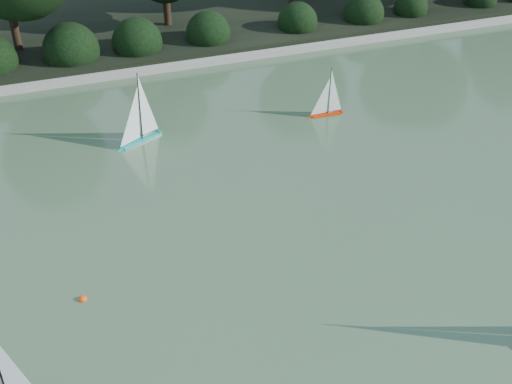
# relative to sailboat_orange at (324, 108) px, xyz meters

# --- Properties ---
(ground) EXTENTS (80.00, 80.00, 0.00)m
(ground) POSITION_rel_sailboat_orange_xyz_m (-2.92, -5.38, -0.18)
(ground) COLOR #32472A
(ground) RESTS_ON ground
(pond_coping) EXTENTS (40.00, 0.35, 0.18)m
(pond_coping) POSITION_rel_sailboat_orange_xyz_m (-2.92, 3.62, -0.09)
(pond_coping) COLOR gray
(pond_coping) RESTS_ON ground
(far_bank) EXTENTS (40.00, 8.00, 0.30)m
(far_bank) POSITION_rel_sailboat_orange_xyz_m (-2.92, 7.62, -0.03)
(far_bank) COLOR black
(far_bank) RESTS_ON ground
(shrub_hedge) EXTENTS (29.10, 1.10, 1.10)m
(shrub_hedge) POSITION_rel_sailboat_orange_xyz_m (-2.92, 4.52, 0.27)
(shrub_hedge) COLOR black
(shrub_hedge) RESTS_ON ground
(sailboat_orange) EXTENTS (0.85, 0.18, 1.16)m
(sailboat_orange) POSITION_rel_sailboat_orange_xyz_m (0.00, 0.00, 0.00)
(sailboat_orange) COLOR red
(sailboat_orange) RESTS_ON ground
(sailboat_teal) EXTENTS (1.09, 0.65, 1.56)m
(sailboat_teal) POSITION_rel_sailboat_orange_xyz_m (-4.02, 0.23, 0.06)
(sailboat_teal) COLOR teal
(sailboat_teal) RESTS_ON ground
(race_buoy) EXTENTS (0.13, 0.13, 0.13)m
(race_buoy) POSITION_rel_sailboat_orange_xyz_m (-5.68, -4.00, -0.18)
(race_buoy) COLOR #EB480C
(race_buoy) RESTS_ON ground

